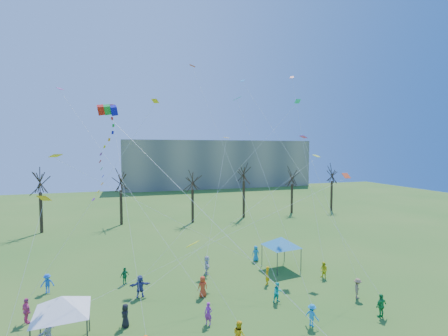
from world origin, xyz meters
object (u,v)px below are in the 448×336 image
object	(u,v)px
big_box_kite	(107,160)
canopy_tent_white	(62,304)
canopy_tent_blue	(281,242)
distant_building	(218,164)

from	to	relation	value
big_box_kite	canopy_tent_white	bearing A→B (deg)	-122.03
canopy_tent_white	canopy_tent_blue	size ratio (longest dim) A/B	1.02
distant_building	big_box_kite	bearing A→B (deg)	-111.87
distant_building	canopy_tent_blue	xyz separation A→B (m)	(-13.11, -69.96, -4.70)
big_box_kite	canopy_tent_white	distance (m)	9.99
canopy_tent_blue	distant_building	bearing A→B (deg)	79.39
distant_building	canopy_tent_white	bearing A→B (deg)	-112.46
canopy_tent_white	canopy_tent_blue	world-z (taller)	canopy_tent_white
distant_building	big_box_kite	world-z (taller)	big_box_kite
big_box_kite	canopy_tent_blue	size ratio (longest dim) A/B	4.82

